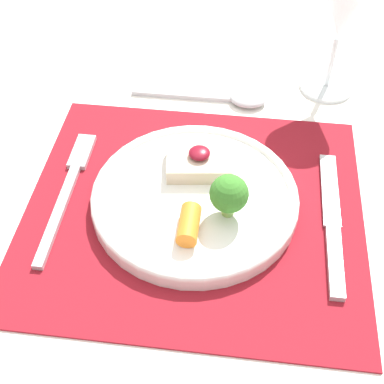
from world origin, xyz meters
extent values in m
cube|color=white|center=(0.00, 0.00, 0.74)|extent=(1.24, 1.12, 0.03)
cube|color=maroon|center=(0.00, 0.00, 0.76)|extent=(0.40, 0.36, 0.00)
cylinder|color=white|center=(0.00, 0.01, 0.77)|extent=(0.25, 0.25, 0.02)
torus|color=white|center=(0.00, 0.01, 0.77)|extent=(0.25, 0.25, 0.01)
cube|color=beige|center=(0.00, 0.05, 0.78)|extent=(0.09, 0.07, 0.02)
ellipsoid|color=maroon|center=(0.00, 0.05, 0.80)|extent=(0.03, 0.03, 0.01)
cylinder|color=#84B256|center=(0.04, -0.02, 0.78)|extent=(0.01, 0.01, 0.02)
sphere|color=#387A28|center=(0.04, -0.02, 0.81)|extent=(0.04, 0.04, 0.04)
cylinder|color=orange|center=(0.00, -0.05, 0.79)|extent=(0.02, 0.05, 0.02)
cube|color=#B2B2B7|center=(-0.16, -0.03, 0.76)|extent=(0.01, 0.16, 0.01)
cube|color=#B2B2B7|center=(-0.16, 0.08, 0.76)|extent=(0.02, 0.06, 0.01)
cube|color=#B2B2B7|center=(0.16, -0.06, 0.76)|extent=(0.02, 0.10, 0.01)
cube|color=#B2B2B7|center=(0.16, 0.05, 0.76)|extent=(0.02, 0.12, 0.00)
cube|color=#B2B2B7|center=(-0.04, 0.22, 0.76)|extent=(0.15, 0.01, 0.01)
ellipsoid|color=#B2B2B7|center=(0.05, 0.22, 0.76)|extent=(0.05, 0.04, 0.02)
cylinder|color=white|center=(0.17, 0.27, 0.76)|extent=(0.08, 0.08, 0.01)
cylinder|color=white|center=(0.17, 0.27, 0.80)|extent=(0.01, 0.01, 0.08)
cone|color=white|center=(0.17, 0.27, 0.89)|extent=(0.09, 0.09, 0.10)
camera|label=1|loc=(0.05, -0.42, 1.24)|focal=50.00mm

